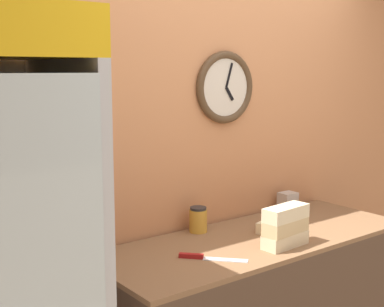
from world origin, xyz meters
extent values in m
cube|color=tan|center=(0.00, 1.28, 1.35)|extent=(5.20, 0.06, 2.70)
torus|color=#4C3823|center=(0.06, 1.24, 1.70)|extent=(0.42, 0.04, 0.42)
cylinder|color=silver|center=(0.06, 1.24, 1.70)|extent=(0.34, 0.01, 0.34)
cube|color=black|center=(0.09, 1.23, 1.66)|extent=(0.06, 0.01, 0.08)
cube|color=black|center=(0.08, 1.23, 1.77)|extent=(0.05, 0.01, 0.14)
cube|color=brown|center=(0.00, 0.89, 0.89)|extent=(1.83, 0.68, 0.02)
cube|color=#B2B7BC|center=(-1.11, 0.87, 0.92)|extent=(0.05, 0.71, 1.84)
cylinder|color=navy|center=(-1.41, 0.60, 1.43)|extent=(0.06, 0.06, 0.16)
cylinder|color=navy|center=(-1.41, 0.60, 1.54)|extent=(0.02, 0.02, 0.07)
cylinder|color=#B2BCCC|center=(-1.29, 0.60, 1.01)|extent=(0.07, 0.07, 0.14)
cylinder|color=#B2BCCC|center=(-1.29, 0.60, 1.11)|extent=(0.03, 0.03, 0.06)
cylinder|color=#B2231E|center=(-1.33, 0.60, 1.44)|extent=(0.06, 0.06, 0.17)
cylinder|color=#B2231E|center=(-1.33, 0.60, 1.56)|extent=(0.02, 0.02, 0.07)
cylinder|color=#B2231E|center=(-1.20, 0.60, 1.43)|extent=(0.07, 0.07, 0.15)
cylinder|color=#B2231E|center=(-1.20, 0.60, 1.53)|extent=(0.03, 0.03, 0.06)
cylinder|color=navy|center=(-1.20, 0.60, 1.01)|extent=(0.07, 0.07, 0.15)
cylinder|color=navy|center=(-1.20, 0.60, 1.13)|extent=(0.03, 0.03, 0.07)
cube|color=beige|center=(0.00, 0.69, 0.94)|extent=(0.27, 0.12, 0.07)
cube|color=tan|center=(0.00, 0.69, 1.01)|extent=(0.28, 0.13, 0.07)
cube|color=beige|center=(0.00, 0.69, 1.08)|extent=(0.27, 0.12, 0.07)
cube|color=beige|center=(0.18, 0.93, 0.93)|extent=(0.31, 0.18, 0.06)
cube|color=silver|center=(-0.37, 0.72, 0.91)|extent=(0.18, 0.19, 0.00)
cube|color=maroon|center=(-0.49, 0.85, 0.92)|extent=(0.10, 0.11, 0.02)
cylinder|color=gold|center=(-0.20, 1.16, 0.97)|extent=(0.10, 0.10, 0.13)
cylinder|color=#262628|center=(-0.20, 1.16, 1.04)|extent=(0.09, 0.09, 0.01)
cube|color=#B7B2AD|center=(0.54, 1.16, 0.96)|extent=(0.11, 0.09, 0.12)
camera|label=1|loc=(-1.99, -1.11, 1.80)|focal=50.00mm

